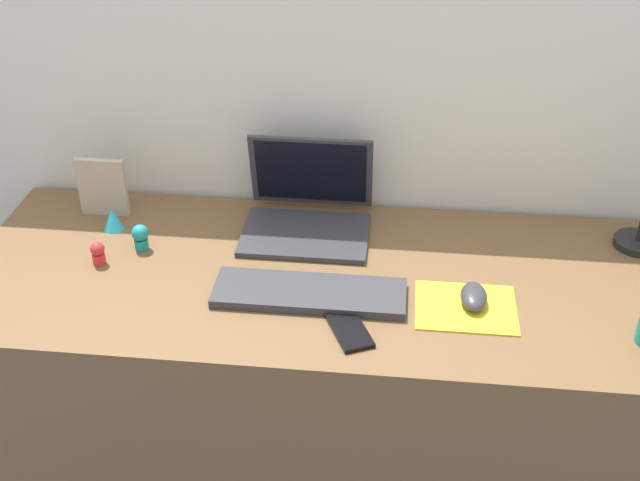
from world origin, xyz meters
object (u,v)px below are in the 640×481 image
object	(u,v)px
keyboard	(310,293)
picture_frame	(102,187)
toy_figurine_cyan	(113,219)
cell_phone	(349,330)
toy_figurine_red	(98,253)
mouse	(474,296)
laptop	(308,206)
toy_figurine_teal	(141,236)

from	to	relation	value
keyboard	picture_frame	bearing A→B (deg)	151.87
picture_frame	toy_figurine_cyan	distance (m)	0.09
cell_phone	picture_frame	xyz separation A→B (m)	(-0.64, 0.40, 0.07)
toy_figurine_red	cell_phone	bearing A→B (deg)	-17.48
mouse	toy_figurine_cyan	distance (m)	0.88
laptop	toy_figurine_teal	world-z (taller)	laptop
picture_frame	toy_figurine_teal	distance (m)	0.20
keyboard	cell_phone	bearing A→B (deg)	-49.27
keyboard	toy_figurine_teal	world-z (taller)	toy_figurine_teal
toy_figurine_teal	toy_figurine_red	world-z (taller)	toy_figurine_teal
laptop	picture_frame	world-z (taller)	laptop
picture_frame	toy_figurine_cyan	xyz separation A→B (m)	(0.04, -0.07, -0.05)
keyboard	toy_figurine_teal	size ratio (longest dim) A/B	6.48
cell_phone	toy_figurine_teal	size ratio (longest dim) A/B	2.02
mouse	picture_frame	bearing A→B (deg)	162.52
cell_phone	picture_frame	distance (m)	0.76
toy_figurine_cyan	picture_frame	bearing A→B (deg)	121.73
picture_frame	toy_figurine_teal	bearing A→B (deg)	-47.36
picture_frame	toy_figurine_red	xyz separation A→B (m)	(0.06, -0.22, -0.05)
toy_figurine_teal	toy_figurine_cyan	distance (m)	0.12
laptop	toy_figurine_cyan	xyz separation A→B (m)	(-0.47, -0.07, -0.03)
mouse	toy_figurine_red	bearing A→B (deg)	175.64
cell_phone	toy_figurine_teal	world-z (taller)	toy_figurine_teal
picture_frame	toy_figurine_red	world-z (taller)	picture_frame
toy_figurine_cyan	toy_figurine_red	world-z (taller)	toy_figurine_red
cell_phone	toy_figurine_teal	distance (m)	0.57
toy_figurine_teal	toy_figurine_red	bearing A→B (deg)	-137.96
keyboard	toy_figurine_teal	distance (m)	0.44
mouse	toy_figurine_cyan	bearing A→B (deg)	165.96
laptop	toy_figurine_red	bearing A→B (deg)	-154.27
mouse	picture_frame	world-z (taller)	picture_frame
laptop	toy_figurine_red	xyz separation A→B (m)	(-0.45, -0.22, -0.02)
cell_phone	toy_figurine_red	xyz separation A→B (m)	(-0.58, 0.18, 0.02)
cell_phone	toy_figurine_teal	bearing A→B (deg)	128.72
keyboard	laptop	bearing A→B (deg)	97.59
keyboard	toy_figurine_cyan	xyz separation A→B (m)	(-0.50, 0.22, 0.02)
cell_phone	toy_figurine_teal	xyz separation A→B (m)	(-0.50, 0.25, 0.03)
picture_frame	toy_figurine_teal	xyz separation A→B (m)	(0.14, -0.15, -0.04)
picture_frame	toy_figurine_red	distance (m)	0.23
toy_figurine_teal	laptop	bearing A→B (deg)	21.52
picture_frame	cell_phone	bearing A→B (deg)	-32.05
mouse	cell_phone	world-z (taller)	mouse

